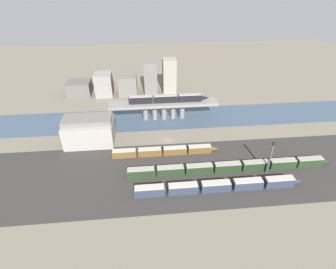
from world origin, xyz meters
name	(u,v)px	position (x,y,z in m)	size (l,w,h in m)	color
ground_plane	(168,141)	(0.00, 0.00, 0.00)	(400.00, 400.00, 0.00)	#756B5B
railbed_yard	(174,173)	(0.00, -24.00, 0.00)	(280.00, 42.00, 0.01)	#33302D
river_water	(164,118)	(0.00, 22.55, 0.00)	(320.00, 25.23, 0.01)	#3D5166
bridge	(164,106)	(0.00, 22.55, 7.66)	(58.33, 8.80, 9.89)	gray
train_on_bridge	(168,99)	(2.22, 22.55, 11.88)	(43.31, 2.69, 4.08)	black
train_yard_near	(219,186)	(15.88, -35.27, 1.92)	(64.30, 3.12, 3.91)	#2D384C
train_yard_mid	(231,167)	(23.38, -24.73, 1.93)	(85.44, 2.96, 3.92)	#23381E
train_yard_far	(165,151)	(-2.24, -10.84, 1.72)	(47.81, 2.78, 3.52)	brown
warehouse_building	(89,130)	(-36.85, 2.75, 6.29)	(22.52, 14.88, 13.23)	#9E998E
signal_tower	(270,158)	(37.71, -27.64, 7.55)	(1.00, 0.78, 14.94)	#4C4C51
city_block_far_left	(79,88)	(-52.45, 61.40, 4.42)	(15.01, 13.39, 8.84)	#605B56
city_block_left	(104,85)	(-35.94, 58.49, 7.31)	(10.81, 11.52, 14.63)	gray
city_block_center	(128,84)	(-20.72, 61.39, 6.18)	(11.66, 15.33, 12.36)	slate
city_block_right	(150,78)	(-5.68, 58.54, 10.60)	(8.28, 9.30, 21.20)	slate
city_block_far_right	(169,76)	(6.87, 60.59, 11.05)	(8.54, 9.66, 22.10)	gray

